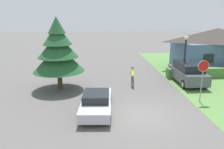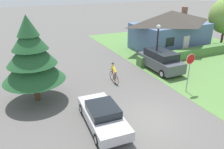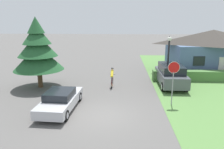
# 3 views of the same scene
# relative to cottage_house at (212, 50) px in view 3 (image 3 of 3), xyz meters

# --- Properties ---
(ground_plane) EXTENTS (140.00, 140.00, 0.00)m
(ground_plane) POSITION_rel_cottage_house_xyz_m (-10.68, -11.72, -2.29)
(ground_plane) COLOR #5B5956
(cottage_house) EXTENTS (9.54, 6.32, 4.64)m
(cottage_house) POSITION_rel_cottage_house_xyz_m (0.00, 0.00, 0.00)
(cottage_house) COLOR slate
(cottage_house) RESTS_ON ground
(hedge_row) EXTENTS (11.38, 0.90, 0.95)m
(hedge_row) POSITION_rel_cottage_house_xyz_m (-0.95, -3.96, -1.81)
(hedge_row) COLOR #4C7A3D
(hedge_row) RESTS_ON ground
(sedan_left_lane) EXTENTS (2.02, 4.52, 1.24)m
(sedan_left_lane) POSITION_rel_cottage_house_xyz_m (-13.26, -10.99, -1.68)
(sedan_left_lane) COLOR #BCBCC1
(sedan_left_lane) RESTS_ON ground
(cyclist) EXTENTS (0.44, 1.73, 1.61)m
(cyclist) POSITION_rel_cottage_house_xyz_m (-10.28, -6.18, -1.53)
(cyclist) COLOR black
(cyclist) RESTS_ON ground
(parked_suv_right) EXTENTS (2.06, 4.62, 1.82)m
(parked_suv_right) POSITION_rel_cottage_house_xyz_m (-5.35, -5.54, -1.36)
(parked_suv_right) COLOR #4C5156
(parked_suv_right) RESTS_ON ground
(stop_sign) EXTENTS (0.75, 0.07, 2.90)m
(stop_sign) POSITION_rel_cottage_house_xyz_m (-6.17, -9.86, -0.22)
(stop_sign) COLOR gray
(stop_sign) RESTS_ON ground
(street_lamp) EXTENTS (0.36, 0.36, 4.16)m
(street_lamp) POSITION_rel_cottage_house_xyz_m (-5.58, -5.17, 0.37)
(street_lamp) COLOR black
(street_lamp) RESTS_ON ground
(conifer_tall_near) EXTENTS (4.00, 4.00, 5.70)m
(conifer_tall_near) POSITION_rel_cottage_house_xyz_m (-16.21, -6.53, 0.83)
(conifer_tall_near) COLOR #4C3823
(conifer_tall_near) RESTS_ON ground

